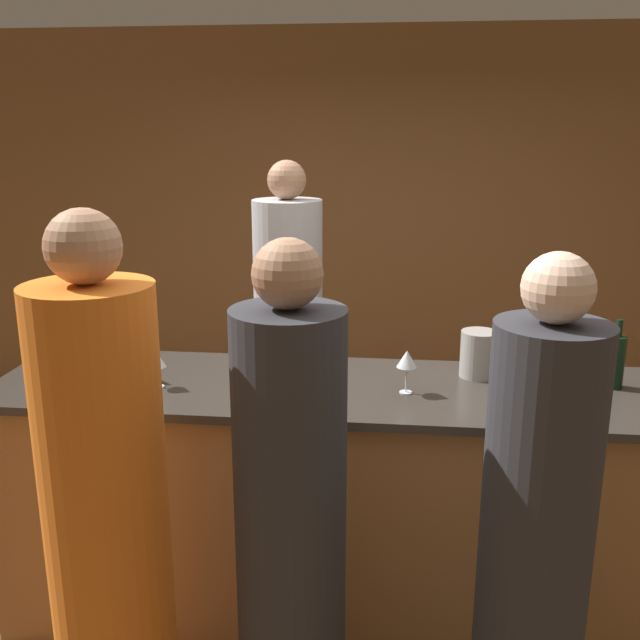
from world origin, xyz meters
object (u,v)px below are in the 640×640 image
bartender (289,362)px  wine_bottle_0 (616,361)px  guest_2 (532,573)px  guest_1 (109,536)px  ice_bucket (479,354)px  guest_0 (291,544)px

bartender → wine_bottle_0: bartender is taller
guest_2 → guest_1: bearing=-179.7°
guest_2 → ice_bucket: guest_2 is taller
guest_1 → ice_bucket: bearing=40.2°
guest_1 → wine_bottle_0: 2.04m
guest_1 → guest_2: size_ratio=1.06×
guest_0 → ice_bucket: guest_0 is taller
bartender → wine_bottle_0: size_ratio=6.84×
guest_2 → bartender: bearing=120.7°
wine_bottle_0 → ice_bucket: bearing=171.8°
guest_0 → bartender: bearing=98.8°
ice_bucket → wine_bottle_0: bearing=-8.2°
bartender → guest_0: size_ratio=1.08×
wine_bottle_0 → guest_2: bearing=-116.0°
bartender → wine_bottle_0: bearing=154.4°
guest_2 → wine_bottle_0: guest_2 is taller
guest_2 → wine_bottle_0: (0.47, 0.96, 0.36)m
wine_bottle_0 → ice_bucket: size_ratio=1.44×
guest_0 → ice_bucket: bearing=55.5°
wine_bottle_0 → ice_bucket: 0.54m
guest_0 → wine_bottle_0: guest_0 is taller
wine_bottle_0 → bartender: bearing=154.4°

